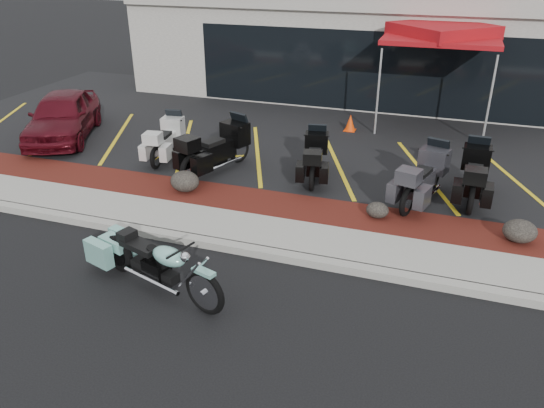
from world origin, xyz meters
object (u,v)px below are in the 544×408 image
(touring_white, at_px, (175,130))
(parked_car, at_px, (63,116))
(traffic_cone, at_px, (350,123))
(hero_cruiser, at_px, (204,286))
(popup_canopy, at_px, (442,34))

(touring_white, bearing_deg, parked_car, 84.21)
(parked_car, height_order, traffic_cone, parked_car)
(hero_cruiser, distance_m, parked_car, 9.53)
(touring_white, bearing_deg, traffic_cone, -60.45)
(hero_cruiser, distance_m, touring_white, 7.25)
(traffic_cone, bearing_deg, touring_white, -142.72)
(popup_canopy, bearing_deg, traffic_cone, -129.08)
(traffic_cone, bearing_deg, hero_cruiser, -92.60)
(parked_car, xyz_separation_m, traffic_cone, (7.77, 3.33, -0.42))
(touring_white, relative_size, popup_canopy, 0.48)
(parked_car, relative_size, traffic_cone, 7.90)
(touring_white, bearing_deg, popup_canopy, -62.03)
(popup_canopy, bearing_deg, touring_white, -125.99)
(traffic_cone, xyz_separation_m, popup_canopy, (2.28, 1.46, 2.51))
(hero_cruiser, bearing_deg, popup_canopy, 93.55)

